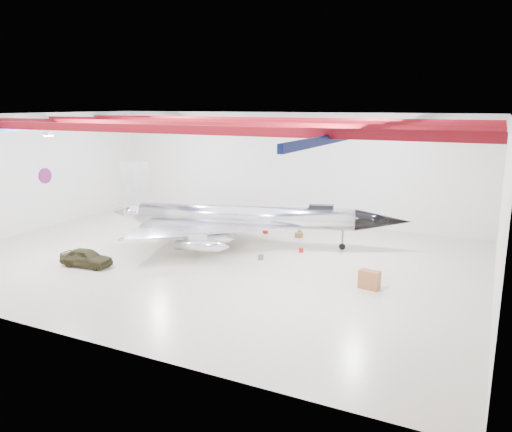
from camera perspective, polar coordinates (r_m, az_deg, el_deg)
The scene contains 17 objects.
floor at distance 39.43m, azimuth -4.99°, elevation -4.77°, with size 40.00×40.00×0.00m, color beige.
wall_back at distance 51.45m, azimuth 3.53°, elevation 5.62°, with size 40.00×40.00×0.00m, color silver.
wall_left at distance 51.34m, azimuth -24.71°, elevation 4.47°, with size 30.00×30.00×0.00m, color silver.
wall_right at distance 32.81m, azimuth 26.35°, elevation 0.31°, with size 30.00×30.00×0.00m, color silver.
ceiling at distance 37.65m, azimuth -5.32°, elevation 11.42°, with size 40.00×40.00×0.00m, color #0A0F38.
ceiling_structure at distance 37.67m, azimuth -5.30°, elevation 10.39°, with size 39.50×29.50×1.08m.
wall_roundel at distance 52.64m, azimuth -22.95°, elevation 4.25°, with size 1.50×1.50×0.10m, color #B21414.
jet_aircraft at distance 42.10m, azimuth -1.35°, elevation -0.38°, with size 24.87×18.23×6.96m.
jeep at distance 39.14m, azimuth -18.83°, elevation -4.52°, with size 1.60×3.97×1.35m, color #333019.
desk at distance 33.53m, azimuth 12.83°, elevation -7.11°, with size 1.34×0.67×1.23m, color brown.
crate_ply at distance 44.04m, azimuth -7.20°, elevation -2.68°, with size 0.59×0.47×0.41m, color olive.
toolbox_red at distance 46.50m, azimuth 1.09°, elevation -1.84°, with size 0.40×0.32×0.28m, color #9F150F.
engine_drum at distance 38.74m, azimuth 0.56°, elevation -4.74°, with size 0.42×0.42×0.38m, color #59595B.
parts_bin at distance 45.24m, azimuth 4.92°, elevation -2.20°, with size 0.62×0.50×0.43m, color olive.
crate_small at distance 47.16m, azimuth -5.66°, elevation -1.69°, with size 0.41×0.33×0.29m, color #59595B.
tool_chest at distance 40.83m, azimuth 5.19°, elevation -3.92°, with size 0.37×0.37×0.34m, color #9F150F.
spares_box at distance 46.47m, azimuth 5.00°, elevation -1.85°, with size 0.40×0.40×0.36m, color #59595B.
Camera 1 is at (19.50, -32.20, 11.75)m, focal length 35.00 mm.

